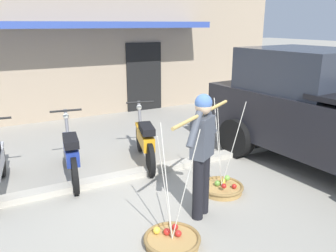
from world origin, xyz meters
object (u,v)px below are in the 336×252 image
(fruit_basket_left_side, at_px, (222,187))
(motorcycle_second_in_row, at_px, (71,153))
(fruit_basket_right_side, at_px, (172,240))
(fruit_vendor, at_px, (202,148))
(parked_truck, at_px, (332,113))
(motorcycle_third_in_row, at_px, (145,140))

(fruit_basket_left_side, xyz_separation_m, motorcycle_second_in_row, (-1.96, 1.59, 0.38))
(fruit_basket_right_side, bearing_deg, fruit_vendor, 31.79)
(motorcycle_second_in_row, xyz_separation_m, parked_truck, (4.17, -1.70, 0.58))
(fruit_basket_right_side, bearing_deg, motorcycle_second_in_row, 104.58)
(fruit_basket_left_side, xyz_separation_m, fruit_basket_right_side, (-1.33, -0.82, -0.00))
(fruit_vendor, relative_size, fruit_basket_right_side, 1.17)
(motorcycle_second_in_row, relative_size, motorcycle_third_in_row, 1.02)
(motorcycle_third_in_row, distance_m, parked_truck, 3.35)
(fruit_basket_left_side, xyz_separation_m, motorcycle_third_in_row, (-0.59, 1.62, 0.38))
(fruit_vendor, distance_m, fruit_basket_left_side, 1.19)
(fruit_vendor, xyz_separation_m, parked_truck, (2.88, 0.31, 0.05))
(motorcycle_third_in_row, relative_size, parked_truck, 0.37)
(motorcycle_third_in_row, bearing_deg, fruit_basket_right_side, -106.75)
(fruit_basket_right_side, height_order, motorcycle_third_in_row, fruit_basket_right_side)
(fruit_basket_left_side, distance_m, motorcycle_third_in_row, 1.76)
(fruit_vendor, relative_size, fruit_basket_left_side, 1.17)
(parked_truck, bearing_deg, fruit_basket_right_side, -168.60)
(motorcycle_second_in_row, distance_m, motorcycle_third_in_row, 1.36)
(fruit_basket_right_side, height_order, motorcycle_second_in_row, fruit_basket_right_side)
(motorcycle_third_in_row, height_order, parked_truck, parked_truck)
(fruit_vendor, bearing_deg, fruit_basket_right_side, -148.21)
(fruit_vendor, xyz_separation_m, fruit_basket_right_side, (-0.66, -0.41, -0.90))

